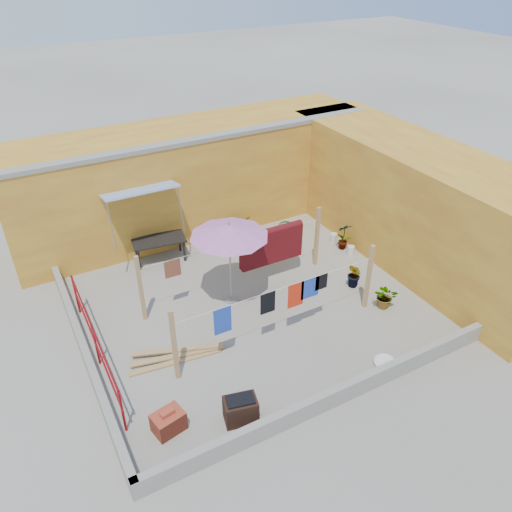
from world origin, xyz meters
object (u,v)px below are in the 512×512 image
at_px(water_jug_b, 351,250).
at_px(patio_umbrella, 229,231).
at_px(brazier, 241,409).
at_px(water_jug_a, 334,238).
at_px(plant_back_a, 239,227).
at_px(outdoor_table, 159,241).
at_px(brick_stack, 168,422).
at_px(green_hose, 286,224).
at_px(white_basin, 385,362).

bearing_deg(water_jug_b, patio_umbrella, -175.94).
bearing_deg(brazier, patio_umbrella, 66.51).
relative_size(water_jug_a, plant_back_a, 0.46).
distance_m(outdoor_table, water_jug_a, 5.24).
relative_size(patio_umbrella, brazier, 3.21).
height_order(water_jug_a, plant_back_a, plant_back_a).
bearing_deg(brick_stack, patio_umbrella, 47.11).
xyz_separation_m(brick_stack, green_hose, (6.09, 5.70, -0.19)).
bearing_deg(water_jug_a, water_jug_b, -90.00).
bearing_deg(patio_umbrella, brazier, -113.49).
bearing_deg(water_jug_b, water_jug_a, 90.00).
distance_m(patio_umbrella, brazier, 4.15).
xyz_separation_m(brazier, white_basin, (3.44, -0.19, -0.23)).
height_order(brazier, white_basin, brazier).
height_order(patio_umbrella, white_basin, patio_umbrella).
bearing_deg(green_hose, outdoor_table, -179.91).
xyz_separation_m(patio_umbrella, water_jug_a, (4.04, 1.12, -1.91)).
xyz_separation_m(patio_umbrella, outdoor_table, (-0.94, 2.69, -1.43)).
distance_m(patio_umbrella, water_jug_b, 4.47).
height_order(patio_umbrella, outdoor_table, patio_umbrella).
xyz_separation_m(brick_stack, white_basin, (4.73, -0.63, -0.17)).
xyz_separation_m(white_basin, water_jug_a, (2.10, 4.76, 0.10)).
bearing_deg(white_basin, brazier, 176.86).
relative_size(brazier, water_jug_a, 2.24).
xyz_separation_m(white_basin, plant_back_a, (-0.30, 6.38, 0.30)).
height_order(outdoor_table, brazier, outdoor_table).
relative_size(outdoor_table, water_jug_a, 4.89).
distance_m(water_jug_a, plant_back_a, 2.90).
relative_size(white_basin, green_hose, 1.04).
distance_m(white_basin, green_hose, 6.47).
height_order(brazier, water_jug_a, brazier).
bearing_deg(water_jug_b, white_basin, -118.14).
height_order(brick_stack, white_basin, brick_stack).
bearing_deg(green_hose, plant_back_a, 178.05).
bearing_deg(outdoor_table, patio_umbrella, -70.77).
xyz_separation_m(outdoor_table, green_hose, (4.23, 0.01, -0.59)).
xyz_separation_m(water_jug_b, plant_back_a, (-2.40, 2.46, 0.21)).
bearing_deg(plant_back_a, outdoor_table, -178.59).
height_order(brick_stack, water_jug_b, brick_stack).
distance_m(brick_stack, brazier, 1.37).
bearing_deg(patio_umbrella, water_jug_b, 4.06).
relative_size(brazier, white_basin, 1.45).
xyz_separation_m(water_jug_a, plant_back_a, (-2.40, 1.63, 0.21)).
bearing_deg(plant_back_a, white_basin, -87.30).
bearing_deg(water_jug_b, brick_stack, -154.25).
bearing_deg(water_jug_a, brazier, -140.46).
bearing_deg(green_hose, water_jug_b, -72.90).
relative_size(patio_umbrella, plant_back_a, 3.27).
distance_m(brick_stack, white_basin, 4.78).
bearing_deg(plant_back_a, brazier, -116.84).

